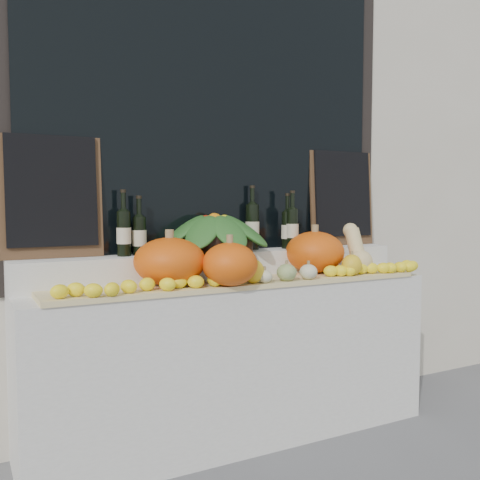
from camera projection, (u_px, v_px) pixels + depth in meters
name	position (u px, v px, depth m)	size (l,w,h in m)	color
storefront_facade	(184.00, 62.00, 3.50)	(7.00, 0.94, 4.50)	beige
display_sill	(234.00, 360.00, 2.99)	(2.30, 0.55, 0.88)	silver
rear_tier	(222.00, 265.00, 3.09)	(2.30, 0.25, 0.16)	silver
straw_bedding	(244.00, 283.00, 2.85)	(2.10, 0.32, 0.03)	tan
pumpkin_left	(170.00, 261.00, 2.69)	(0.36, 0.36, 0.24)	#E4570C
pumpkin_right	(315.00, 252.00, 3.17)	(0.35, 0.35, 0.25)	#E4570C
pumpkin_center	(230.00, 264.00, 2.67)	(0.28, 0.28, 0.22)	#E4570C
butternut_squash	(357.00, 252.00, 3.19)	(0.15, 0.21, 0.29)	#E1C684
decorative_gourds	(290.00, 271.00, 2.86)	(0.85, 0.12, 0.15)	#386A1F
lemon_heap	(254.00, 277.00, 2.75)	(2.20, 0.16, 0.06)	yellow
produce_bowl	(215.00, 233.00, 3.04)	(0.67, 0.67, 0.23)	black
wine_bottle_far_left	(124.00, 233.00, 2.80)	(0.08, 0.08, 0.35)	black
wine_bottle_near_left	(139.00, 235.00, 2.86)	(0.08, 0.08, 0.32)	black
wine_bottle_tall	(252.00, 226.00, 3.22)	(0.08, 0.08, 0.38)	black
wine_bottle_near_right	(287.00, 229.00, 3.28)	(0.08, 0.08, 0.34)	black
wine_bottle_far_right	(292.00, 228.00, 3.26)	(0.08, 0.08, 0.35)	black
chalkboard_left	(52.00, 194.00, 2.69)	(0.50, 0.07, 0.62)	#4C331E
chalkboard_right	(342.00, 196.00, 3.55)	(0.50, 0.07, 0.62)	#4C331E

